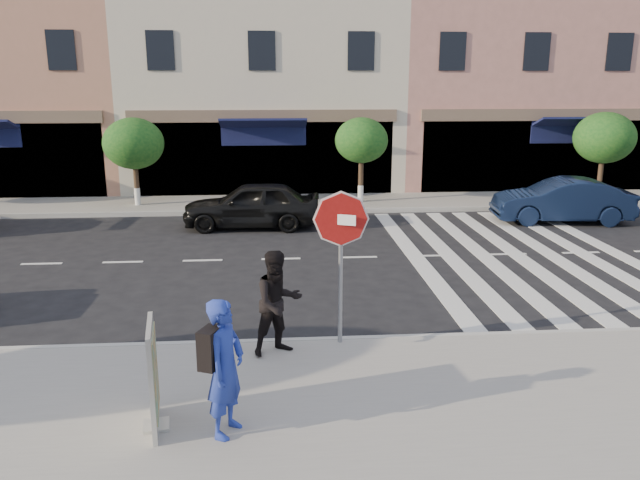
{
  "coord_description": "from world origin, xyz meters",
  "views": [
    {
      "loc": [
        -0.14,
        -11.45,
        4.49
      ],
      "look_at": [
        0.75,
        0.47,
        1.4
      ],
      "focal_mm": 35.0,
      "sensor_mm": 36.0,
      "label": 1
    }
  ],
  "objects_px": {
    "car_far_mid": "(252,205)",
    "poster_board": "(153,379)",
    "walker": "(278,303)",
    "car_far_right": "(562,201)",
    "photographer": "(226,368)",
    "stop_sign": "(341,235)"
  },
  "relations": [
    {
      "from": "stop_sign",
      "to": "car_far_right",
      "type": "xyz_separation_m",
      "value": [
        8.15,
        9.27,
        -1.33
      ]
    },
    {
      "from": "stop_sign",
      "to": "walker",
      "type": "height_order",
      "value": "stop_sign"
    },
    {
      "from": "stop_sign",
      "to": "poster_board",
      "type": "relative_size",
      "value": 1.85
    },
    {
      "from": "stop_sign",
      "to": "walker",
      "type": "xyz_separation_m",
      "value": [
        -1.04,
        -0.33,
        -1.03
      ]
    },
    {
      "from": "photographer",
      "to": "poster_board",
      "type": "xyz_separation_m",
      "value": [
        -0.92,
        0.19,
        -0.21
      ]
    },
    {
      "from": "car_far_mid",
      "to": "car_far_right",
      "type": "distance_m",
      "value": 9.92
    },
    {
      "from": "stop_sign",
      "to": "car_far_mid",
      "type": "height_order",
      "value": "stop_sign"
    },
    {
      "from": "photographer",
      "to": "car_far_right",
      "type": "distance_m",
      "value": 15.49
    },
    {
      "from": "walker",
      "to": "poster_board",
      "type": "relative_size",
      "value": 1.22
    },
    {
      "from": "stop_sign",
      "to": "car_far_mid",
      "type": "relative_size",
      "value": 0.62
    },
    {
      "from": "stop_sign",
      "to": "photographer",
      "type": "bearing_deg",
      "value": -100.12
    },
    {
      "from": "car_far_mid",
      "to": "car_far_right",
      "type": "relative_size",
      "value": 0.99
    },
    {
      "from": "photographer",
      "to": "car_far_mid",
      "type": "distance_m",
      "value": 11.94
    },
    {
      "from": "walker",
      "to": "car_far_right",
      "type": "relative_size",
      "value": 0.4
    },
    {
      "from": "photographer",
      "to": "car_far_right",
      "type": "bearing_deg",
      "value": -16.69
    },
    {
      "from": "car_far_mid",
      "to": "poster_board",
      "type": "bearing_deg",
      "value": -1.88
    },
    {
      "from": "stop_sign",
      "to": "walker",
      "type": "bearing_deg",
      "value": -139.81
    },
    {
      "from": "walker",
      "to": "car_far_mid",
      "type": "height_order",
      "value": "walker"
    },
    {
      "from": "poster_board",
      "to": "car_far_right",
      "type": "bearing_deg",
      "value": 38.74
    },
    {
      "from": "poster_board",
      "to": "stop_sign",
      "type": "bearing_deg",
      "value": 34.58
    },
    {
      "from": "walker",
      "to": "poster_board",
      "type": "xyz_separation_m",
      "value": [
        -1.59,
        -2.15,
        -0.18
      ]
    },
    {
      "from": "photographer",
      "to": "walker",
      "type": "height_order",
      "value": "photographer"
    }
  ]
}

